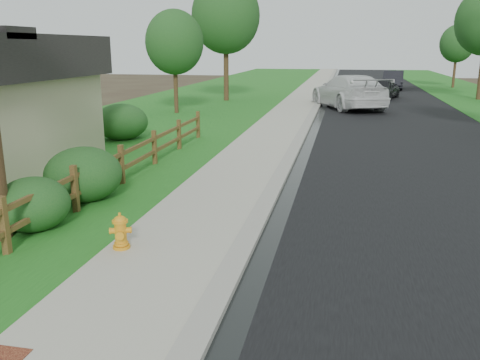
% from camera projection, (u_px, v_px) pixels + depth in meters
% --- Properties ---
extents(road, '(8.00, 90.00, 0.02)m').
position_uv_depth(road, '(380.00, 96.00, 37.82)').
color(road, black).
rests_on(road, ground).
extents(curb, '(0.40, 90.00, 0.12)m').
position_uv_depth(curb, '(323.00, 94.00, 38.63)').
color(curb, gray).
rests_on(curb, ground).
extents(wet_gutter, '(0.50, 90.00, 0.00)m').
position_uv_depth(wet_gutter, '(328.00, 95.00, 38.57)').
color(wet_gutter, black).
rests_on(wet_gutter, road).
extents(sidewalk, '(2.20, 90.00, 0.10)m').
position_uv_depth(sidewalk, '(306.00, 94.00, 38.88)').
color(sidewalk, '#B0AD99').
rests_on(sidewalk, ground).
extents(grass_strip, '(1.60, 90.00, 0.06)m').
position_uv_depth(grass_strip, '(281.00, 94.00, 39.26)').
color(grass_strip, '#195819').
rests_on(grass_strip, ground).
extents(lawn_near, '(9.00, 90.00, 0.04)m').
position_uv_depth(lawn_near, '(216.00, 93.00, 40.27)').
color(lawn_near, '#195819').
rests_on(lawn_near, ground).
extents(verge_far, '(6.00, 90.00, 0.04)m').
position_uv_depth(verge_far, '(479.00, 98.00, 36.48)').
color(verge_far, '#195819').
rests_on(verge_far, ground).
extents(ranch_fence, '(0.12, 16.92, 1.10)m').
position_uv_depth(ranch_fence, '(100.00, 174.00, 12.17)').
color(ranch_fence, '#442D16').
rests_on(ranch_fence, ground).
extents(fire_hydrant, '(0.43, 0.35, 0.66)m').
position_uv_depth(fire_hydrant, '(121.00, 232.00, 8.96)').
color(fire_hydrant, orange).
rests_on(fire_hydrant, sidewalk).
extents(white_suv, '(5.09, 7.31, 1.97)m').
position_uv_depth(white_suv, '(349.00, 91.00, 30.01)').
color(white_suv, silver).
rests_on(white_suv, road).
extents(dark_car_mid, '(2.86, 4.64, 1.48)m').
position_uv_depth(dark_car_mid, '(383.00, 88.00, 35.49)').
color(dark_car_mid, black).
rests_on(dark_car_mid, road).
extents(dark_car_far, '(2.13, 4.91, 1.57)m').
position_uv_depth(dark_car_far, '(393.00, 80.00, 43.57)').
color(dark_car_far, black).
rests_on(dark_car_far, road).
extents(boulder, '(1.37, 1.17, 0.78)m').
position_uv_depth(boulder, '(85.00, 185.00, 12.08)').
color(boulder, brown).
rests_on(boulder, ground).
extents(shrub_a, '(1.46, 1.46, 1.09)m').
position_uv_depth(shrub_a, '(33.00, 204.00, 10.07)').
color(shrub_a, '#19471C').
rests_on(shrub_a, ground).
extents(shrub_c, '(2.37, 2.37, 1.30)m').
position_uv_depth(shrub_c, '(83.00, 174.00, 11.98)').
color(shrub_c, '#19471C').
rests_on(shrub_c, ground).
extents(shrub_d, '(2.39, 2.39, 1.42)m').
position_uv_depth(shrub_d, '(121.00, 122.00, 19.91)').
color(shrub_d, '#19471C').
rests_on(shrub_d, ground).
extents(tree_near_left, '(3.11, 3.11, 5.51)m').
position_uv_depth(tree_near_left, '(174.00, 42.00, 27.02)').
color(tree_near_left, '#392217').
rests_on(tree_near_left, ground).
extents(tree_mid_left, '(4.47, 4.47, 7.98)m').
position_uv_depth(tree_mid_left, '(226.00, 16.00, 33.03)').
color(tree_mid_left, '#392217').
rests_on(tree_mid_left, ground).
extents(tree_far_right, '(2.96, 2.96, 5.47)m').
position_uv_depth(tree_far_right, '(457.00, 44.00, 44.28)').
color(tree_far_right, '#392217').
rests_on(tree_far_right, ground).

